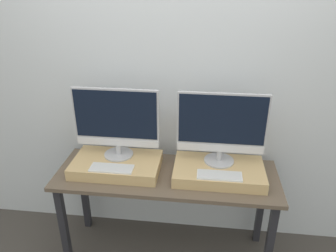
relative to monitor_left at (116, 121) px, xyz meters
name	(u,v)px	position (x,y,z in m)	size (l,w,h in m)	color
wall_back	(172,88)	(0.37, 0.27, 0.18)	(8.00, 0.04, 2.60)	silver
workbench	(167,184)	(0.37, -0.08, -0.46)	(1.61, 0.56, 0.76)	brown
wooden_riser_left	(117,165)	(0.00, -0.07, -0.32)	(0.64, 0.38, 0.08)	tan
monitor_left	(116,121)	(0.00, 0.00, 0.00)	(0.62, 0.22, 0.53)	#B2B2B7
keyboard_left	(112,168)	(0.00, -0.19, -0.27)	(0.30, 0.11, 0.01)	silver
wooden_riser_right	(219,171)	(0.75, -0.07, -0.32)	(0.64, 0.38, 0.08)	tan
monitor_right	(222,127)	(0.75, 0.00, 0.00)	(0.62, 0.22, 0.53)	#B2B2B7
keyboard_right	(219,175)	(0.75, -0.19, -0.27)	(0.30, 0.11, 0.01)	silver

